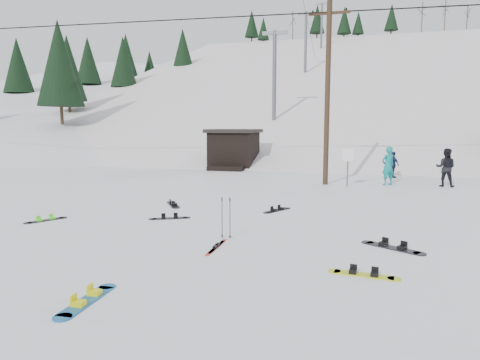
# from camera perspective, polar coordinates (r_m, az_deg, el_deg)

# --- Properties ---
(ground) EXTENTS (200.00, 200.00, 0.00)m
(ground) POSITION_cam_1_polar(r_m,az_deg,el_deg) (9.30, -9.32, -11.33)
(ground) COLOR white
(ground) RESTS_ON ground
(ski_slope) EXTENTS (60.00, 85.24, 65.97)m
(ski_slope) POSITION_cam_1_polar(r_m,az_deg,el_deg) (64.81, 12.43, -6.33)
(ski_slope) COLOR silver
(ski_slope) RESTS_ON ground
(ridge_left) EXTENTS (47.54, 95.03, 58.38)m
(ridge_left) POSITION_cam_1_polar(r_m,az_deg,el_deg) (70.08, -18.93, -4.70)
(ridge_left) COLOR white
(ridge_left) RESTS_ON ground
(treeline_left) EXTENTS (20.00, 64.00, 10.00)m
(treeline_left) POSITION_cam_1_polar(r_m,az_deg,el_deg) (61.15, -22.12, 3.89)
(treeline_left) COLOR black
(treeline_left) RESTS_ON ground
(treeline_crest) EXTENTS (50.00, 6.00, 10.00)m
(treeline_crest) POSITION_cam_1_polar(r_m,az_deg,el_deg) (94.07, 13.90, 5.17)
(treeline_crest) COLOR black
(treeline_crest) RESTS_ON ski_slope
(utility_pole) EXTENTS (2.00, 0.26, 9.00)m
(utility_pole) POSITION_cam_1_polar(r_m,az_deg,el_deg) (22.09, 11.59, 11.55)
(utility_pole) COLOR #3A2819
(utility_pole) RESTS_ON ground
(trail_sign) EXTENTS (0.50, 0.09, 1.85)m
(trail_sign) POSITION_cam_1_polar(r_m,az_deg,el_deg) (21.60, 14.18, 2.53)
(trail_sign) COLOR #595B60
(trail_sign) RESTS_ON ground
(lift_hut) EXTENTS (3.40, 4.10, 2.75)m
(lift_hut) POSITION_cam_1_polar(r_m,az_deg,el_deg) (30.25, -0.83, 4.19)
(lift_hut) COLOR black
(lift_hut) RESTS_ON ground
(lift_tower_near) EXTENTS (2.20, 0.36, 8.00)m
(lift_tower_near) POSITION_cam_1_polar(r_m,az_deg,el_deg) (39.06, 4.62, 14.38)
(lift_tower_near) COLOR #595B60
(lift_tower_near) RESTS_ON ski_slope
(lift_tower_mid) EXTENTS (2.20, 0.36, 8.00)m
(lift_tower_mid) POSITION_cam_1_polar(r_m,az_deg,el_deg) (59.58, 8.76, 18.13)
(lift_tower_mid) COLOR #595B60
(lift_tower_mid) RESTS_ON ski_slope
(lift_tower_far) EXTENTS (2.20, 0.36, 8.00)m
(lift_tower_far) POSITION_cam_1_polar(r_m,az_deg,el_deg) (80.36, 10.84, 19.92)
(lift_tower_far) COLOR #595B60
(lift_tower_far) RESTS_ON ski_slope
(hero_snowboard) EXTENTS (0.36, 1.60, 0.11)m
(hero_snowboard) POSITION_cam_1_polar(r_m,az_deg,el_deg) (7.91, -19.76, -14.82)
(hero_snowboard) COLOR #17609B
(hero_snowboard) RESTS_ON ground
(hero_skis) EXTENTS (0.12, 1.46, 0.08)m
(hero_skis) POSITION_cam_1_polar(r_m,az_deg,el_deg) (10.56, -3.17, -8.86)
(hero_skis) COLOR #AF2111
(hero_skis) RESTS_ON ground
(ski_poles) EXTENTS (0.30, 0.08, 1.09)m
(ski_poles) POSITION_cam_1_polar(r_m,az_deg,el_deg) (11.29, -1.88, -5.01)
(ski_poles) COLOR black
(ski_poles) RESTS_ON ground
(board_scatter_a) EXTENTS (1.20, 0.75, 0.09)m
(board_scatter_a) POSITION_cam_1_polar(r_m,az_deg,el_deg) (13.91, -9.36, -5.01)
(board_scatter_a) COLOR black
(board_scatter_a) RESTS_ON ground
(board_scatter_b) EXTENTS (0.99, 1.31, 0.11)m
(board_scatter_b) POSITION_cam_1_polar(r_m,az_deg,el_deg) (16.26, -8.89, -3.23)
(board_scatter_b) COLOR black
(board_scatter_b) RESTS_ON ground
(board_scatter_c) EXTENTS (0.76, 1.21, 0.09)m
(board_scatter_c) POSITION_cam_1_polar(r_m,az_deg,el_deg) (14.76, -24.47, -4.86)
(board_scatter_c) COLOR black
(board_scatter_c) RESTS_ON ground
(board_scatter_d) EXTENTS (1.45, 0.98, 0.11)m
(board_scatter_d) POSITION_cam_1_polar(r_m,az_deg,el_deg) (11.10, 19.68, -8.43)
(board_scatter_d) COLOR black
(board_scatter_d) RESTS_ON ground
(board_scatter_e) EXTENTS (1.40, 0.40, 0.10)m
(board_scatter_e) POSITION_cam_1_polar(r_m,az_deg,el_deg) (9.00, 16.15, -11.98)
(board_scatter_e) COLOR #CCD918
(board_scatter_e) RESTS_ON ground
(board_scatter_f) EXTENTS (0.77, 1.25, 0.10)m
(board_scatter_f) POSITION_cam_1_polar(r_m,az_deg,el_deg) (15.06, 4.97, -4.01)
(board_scatter_f) COLOR black
(board_scatter_f) RESTS_ON ground
(skier_teal) EXTENTS (0.84, 0.80, 1.94)m
(skier_teal) POSITION_cam_1_polar(r_m,az_deg,el_deg) (22.64, 19.12, 1.78)
(skier_teal) COLOR #0C817F
(skier_teal) RESTS_ON ground
(skier_dark) EXTENTS (1.06, 0.92, 1.88)m
(skier_dark) POSITION_cam_1_polar(r_m,az_deg,el_deg) (23.15, 25.74, 1.50)
(skier_dark) COLOR black
(skier_dark) RESTS_ON ground
(skier_navy) EXTENTS (0.84, 0.92, 1.51)m
(skier_navy) POSITION_cam_1_polar(r_m,az_deg,el_deg) (25.97, 19.72, 1.93)
(skier_navy) COLOR #1A2341
(skier_navy) RESTS_ON ground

